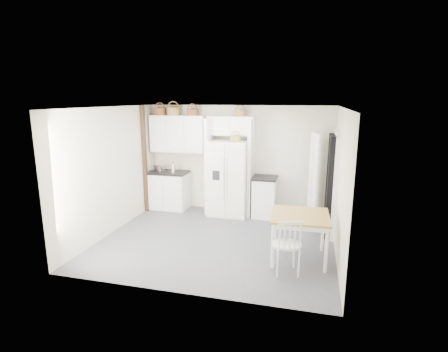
# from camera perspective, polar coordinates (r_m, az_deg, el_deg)

# --- Properties ---
(floor) EXTENTS (4.50, 4.50, 0.00)m
(floor) POSITION_cam_1_polar(r_m,az_deg,el_deg) (7.08, -1.14, -10.41)
(floor) COLOR #373740
(floor) RESTS_ON ground
(ceiling) EXTENTS (4.50, 4.50, 0.00)m
(ceiling) POSITION_cam_1_polar(r_m,az_deg,el_deg) (6.51, -1.24, 11.14)
(ceiling) COLOR white
(ceiling) RESTS_ON wall_back
(wall_back) EXTENTS (4.50, 0.00, 4.50)m
(wall_back) POSITION_cam_1_polar(r_m,az_deg,el_deg) (8.58, 2.41, 2.77)
(wall_back) COLOR beige
(wall_back) RESTS_ON floor
(wall_left) EXTENTS (0.00, 4.00, 4.00)m
(wall_left) POSITION_cam_1_polar(r_m,az_deg,el_deg) (7.58, -17.79, 0.85)
(wall_left) COLOR beige
(wall_left) RESTS_ON floor
(wall_right) EXTENTS (0.00, 4.00, 4.00)m
(wall_right) POSITION_cam_1_polar(r_m,az_deg,el_deg) (6.46, 18.42, -1.18)
(wall_right) COLOR beige
(wall_right) RESTS_ON floor
(refrigerator) EXTENTS (0.92, 0.74, 1.79)m
(refrigerator) POSITION_cam_1_polar(r_m,az_deg,el_deg) (8.34, 0.84, -0.37)
(refrigerator) COLOR white
(refrigerator) RESTS_ON floor
(base_cab_left) EXTENTS (0.99, 0.63, 0.92)m
(base_cab_left) POSITION_cam_1_polar(r_m,az_deg,el_deg) (9.01, -9.09, -2.37)
(base_cab_left) COLOR white
(base_cab_left) RESTS_ON floor
(base_cab_right) EXTENTS (0.52, 0.63, 0.92)m
(base_cab_right) POSITION_cam_1_polar(r_m,az_deg,el_deg) (8.36, 6.64, -3.48)
(base_cab_right) COLOR white
(base_cab_right) RESTS_ON floor
(dining_table) EXTENTS (1.02, 1.02, 0.81)m
(dining_table) POSITION_cam_1_polar(r_m,az_deg,el_deg) (6.31, 12.17, -9.67)
(dining_table) COLOR olive
(dining_table) RESTS_ON floor
(windsor_chair) EXTENTS (0.58, 0.55, 0.98)m
(windsor_chair) POSITION_cam_1_polar(r_m,az_deg,el_deg) (5.75, 10.19, -10.93)
(windsor_chair) COLOR white
(windsor_chair) RESTS_ON floor
(counter_left) EXTENTS (1.03, 0.67, 0.04)m
(counter_left) POSITION_cam_1_polar(r_m,az_deg,el_deg) (8.90, -9.20, 0.61)
(counter_left) COLOR black
(counter_left) RESTS_ON base_cab_left
(counter_right) EXTENTS (0.56, 0.67, 0.04)m
(counter_right) POSITION_cam_1_polar(r_m,az_deg,el_deg) (8.24, 6.72, -0.26)
(counter_right) COLOR black
(counter_right) RESTS_ON base_cab_right
(toaster) EXTENTS (0.27, 0.19, 0.17)m
(toaster) POSITION_cam_1_polar(r_m,az_deg,el_deg) (8.86, -10.65, 1.20)
(toaster) COLOR silver
(toaster) RESTS_ON counter_left
(cookbook_red) EXTENTS (0.06, 0.17, 0.25)m
(cookbook_red) POSITION_cam_1_polar(r_m,az_deg,el_deg) (8.73, -8.34, 1.38)
(cookbook_red) COLOR #B33C20
(cookbook_red) RESTS_ON counter_left
(cookbook_cream) EXTENTS (0.08, 0.17, 0.24)m
(cookbook_cream) POSITION_cam_1_polar(r_m,az_deg,el_deg) (8.73, -8.26, 1.36)
(cookbook_cream) COLOR silver
(cookbook_cream) RESTS_ON counter_left
(basket_upper_a) EXTENTS (0.30, 0.30, 0.17)m
(basket_upper_a) POSITION_cam_1_polar(r_m,az_deg,el_deg) (8.92, -10.43, 10.29)
(basket_upper_a) COLOR brown
(basket_upper_a) RESTS_ON upper_cabinet
(basket_upper_b) EXTENTS (0.33, 0.33, 0.19)m
(basket_upper_b) POSITION_cam_1_polar(r_m,az_deg,el_deg) (8.78, -8.26, 10.40)
(basket_upper_b) COLOR brown
(basket_upper_b) RESTS_ON upper_cabinet
(basket_upper_c) EXTENTS (0.28, 0.28, 0.16)m
(basket_upper_c) POSITION_cam_1_polar(r_m,az_deg,el_deg) (8.60, -5.17, 10.32)
(basket_upper_c) COLOR brown
(basket_upper_c) RESTS_ON upper_cabinet
(basket_bridge_b) EXTENTS (0.25, 0.25, 0.14)m
(basket_bridge_b) POSITION_cam_1_polar(r_m,az_deg,el_deg) (8.28, 2.66, 10.22)
(basket_bridge_b) COLOR brown
(basket_bridge_b) RESTS_ON bridge_cabinet
(basket_fridge_b) EXTENTS (0.24, 0.24, 0.13)m
(basket_fridge_b) POSITION_cam_1_polar(r_m,az_deg,el_deg) (8.04, 1.84, 6.08)
(basket_fridge_b) COLOR brown
(basket_fridge_b) RESTS_ON refrigerator
(upper_cabinet) EXTENTS (1.40, 0.34, 0.90)m
(upper_cabinet) POSITION_cam_1_polar(r_m,az_deg,el_deg) (8.77, -7.49, 6.84)
(upper_cabinet) COLOR white
(upper_cabinet) RESTS_ON wall_back
(bridge_cabinet) EXTENTS (1.12, 0.34, 0.45)m
(bridge_cabinet) POSITION_cam_1_polar(r_m,az_deg,el_deg) (8.35, 1.20, 8.21)
(bridge_cabinet) COLOR white
(bridge_cabinet) RESTS_ON wall_back
(fridge_panel_left) EXTENTS (0.08, 0.60, 2.30)m
(fridge_panel_left) POSITION_cam_1_polar(r_m,az_deg,el_deg) (8.48, -2.39, 1.62)
(fridge_panel_left) COLOR white
(fridge_panel_left) RESTS_ON floor
(fridge_panel_right) EXTENTS (0.08, 0.60, 2.30)m
(fridge_panel_right) POSITION_cam_1_polar(r_m,az_deg,el_deg) (8.25, 4.41, 1.28)
(fridge_panel_right) COLOR white
(fridge_panel_right) RESTS_ON floor
(trim_post) EXTENTS (0.09, 0.09, 2.60)m
(trim_post) POSITION_cam_1_polar(r_m,az_deg,el_deg) (8.71, -12.83, 2.61)
(trim_post) COLOR #402D1B
(trim_post) RESTS_ON floor
(doorway_void) EXTENTS (0.18, 0.85, 2.05)m
(doorway_void) POSITION_cam_1_polar(r_m,az_deg,el_deg) (7.49, 17.12, -1.41)
(doorway_void) COLOR black
(doorway_void) RESTS_ON floor
(door_slab) EXTENTS (0.21, 0.79, 2.05)m
(door_slab) POSITION_cam_1_polar(r_m,az_deg,el_deg) (7.80, 14.38, -0.69)
(door_slab) COLOR white
(door_slab) RESTS_ON floor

